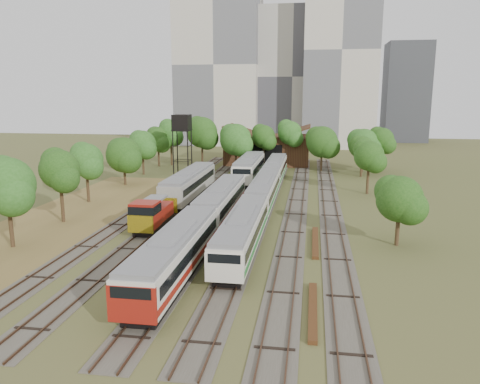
% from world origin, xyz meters
% --- Properties ---
extents(ground, '(240.00, 240.00, 0.00)m').
position_xyz_m(ground, '(0.00, 0.00, 0.00)').
color(ground, '#475123').
rests_on(ground, ground).
extents(dry_grass_patch, '(14.00, 60.00, 0.04)m').
position_xyz_m(dry_grass_patch, '(-18.00, 8.00, 0.02)').
color(dry_grass_patch, brown).
rests_on(dry_grass_patch, ground).
extents(tracks, '(24.60, 80.00, 0.19)m').
position_xyz_m(tracks, '(-0.67, 25.00, 0.04)').
color(tracks, '#4C473D').
rests_on(tracks, ground).
extents(railcar_red_set, '(2.87, 34.57, 3.55)m').
position_xyz_m(railcar_red_set, '(-2.00, 6.07, 1.88)').
color(railcar_red_set, black).
rests_on(railcar_red_set, ground).
extents(railcar_green_set, '(2.73, 52.08, 3.37)m').
position_xyz_m(railcar_green_set, '(2.00, 21.38, 1.78)').
color(railcar_green_set, black).
rests_on(railcar_green_set, ground).
extents(railcar_rear, '(3.10, 16.07, 3.83)m').
position_xyz_m(railcar_rear, '(-2.00, 37.87, 2.03)').
color(railcar_rear, black).
rests_on(railcar_rear, ground).
extents(shunter_locomotive, '(2.50, 8.10, 3.28)m').
position_xyz_m(shunter_locomotive, '(-8.00, 9.30, 1.55)').
color(shunter_locomotive, black).
rests_on(shunter_locomotive, ground).
extents(old_grey_coach, '(2.92, 18.00, 3.61)m').
position_xyz_m(old_grey_coach, '(-8.00, 24.12, 1.97)').
color(old_grey_coach, black).
rests_on(old_grey_coach, ground).
extents(water_tower, '(2.92, 2.92, 10.13)m').
position_xyz_m(water_tower, '(-13.99, 42.20, 8.54)').
color(water_tower, black).
rests_on(water_tower, ground).
extents(rail_pile_near, '(0.54, 8.08, 0.27)m').
position_xyz_m(rail_pile_near, '(8.00, -6.58, 0.13)').
color(rail_pile_near, '#523017').
rests_on(rail_pile_near, ground).
extents(rail_pile_far, '(0.55, 8.84, 0.29)m').
position_xyz_m(rail_pile_far, '(8.20, 7.44, 0.14)').
color(rail_pile_far, '#523017').
rests_on(rail_pile_far, ground).
extents(maintenance_shed, '(16.45, 11.55, 7.58)m').
position_xyz_m(maintenance_shed, '(-1.00, 57.98, 2.91)').
color(maintenance_shed, '#3C2116').
rests_on(maintenance_shed, ground).
extents(tree_band_left, '(7.59, 64.11, 8.25)m').
position_xyz_m(tree_band_left, '(-19.67, 22.57, 5.28)').
color(tree_band_left, '#382616').
rests_on(tree_band_left, ground).
extents(tree_band_far, '(43.13, 10.28, 9.48)m').
position_xyz_m(tree_band_far, '(0.71, 49.77, 5.79)').
color(tree_band_far, '#382616').
rests_on(tree_band_far, ground).
extents(tree_band_right, '(4.47, 40.83, 7.28)m').
position_xyz_m(tree_band_right, '(15.51, 26.69, 4.75)').
color(tree_band_right, '#382616').
rests_on(tree_band_right, ground).
extents(tower_left, '(22.00, 16.00, 42.00)m').
position_xyz_m(tower_left, '(-18.00, 95.00, 21.00)').
color(tower_left, beige).
rests_on(tower_left, ground).
extents(tower_centre, '(20.00, 18.00, 36.00)m').
position_xyz_m(tower_centre, '(2.00, 100.00, 18.00)').
color(tower_centre, '#ADA89D').
rests_on(tower_centre, ground).
extents(tower_right, '(18.00, 16.00, 48.00)m').
position_xyz_m(tower_right, '(14.00, 92.00, 24.00)').
color(tower_right, beige).
rests_on(tower_right, ground).
extents(tower_far_right, '(12.00, 12.00, 28.00)m').
position_xyz_m(tower_far_right, '(34.00, 110.00, 14.00)').
color(tower_far_right, '#3B3D42').
rests_on(tower_far_right, ground).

